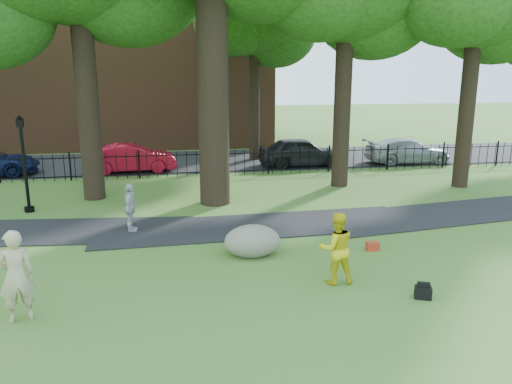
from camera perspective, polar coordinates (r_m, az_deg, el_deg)
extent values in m
plane|color=#476A25|center=(12.00, -1.60, -9.76)|extent=(120.00, 120.00, 0.00)
cube|color=black|center=(15.76, -0.02, -3.96)|extent=(36.07, 3.85, 0.03)
cube|color=black|center=(27.37, -6.40, 3.54)|extent=(80.00, 7.00, 0.02)
cube|color=black|center=(23.26, -5.85, 4.31)|extent=(44.00, 0.04, 0.04)
cube|color=black|center=(23.41, -5.80, 2.28)|extent=(44.00, 0.04, 0.04)
cube|color=brown|center=(35.01, -14.30, 15.27)|extent=(18.00, 8.00, 12.00)
cylinder|color=black|center=(17.98, -5.02, 15.14)|extent=(1.10, 1.10, 10.50)
cylinder|color=black|center=(19.63, -18.88, 12.31)|extent=(0.80, 0.80, 9.10)
cylinder|color=black|center=(21.12, 9.93, 11.91)|extent=(0.70, 0.70, 8.40)
ellipsoid|color=#1B3E10|center=(22.57, 13.33, 20.11)|extent=(5.28, 5.28, 4.49)
cylinder|color=black|center=(22.43, 23.14, 10.69)|extent=(0.64, 0.64, 8.05)
ellipsoid|color=#1B3E10|center=(23.95, 25.78, 18.03)|extent=(4.96, 4.96, 4.22)
imported|color=tan|center=(10.79, -25.76, -8.64)|extent=(0.79, 0.66, 1.85)
imported|color=gold|center=(11.57, 9.16, -6.35)|extent=(0.83, 0.65, 1.69)
imported|color=#B1B1B6|center=(15.53, -14.19, -1.78)|extent=(0.44, 0.90, 1.49)
ellipsoid|color=#696258|center=(13.27, -0.42, -5.40)|extent=(1.79, 1.56, 0.87)
cylinder|color=black|center=(18.78, -24.89, 2.27)|extent=(0.11, 0.11, 2.94)
cylinder|color=black|center=(19.07, -24.47, -1.80)|extent=(0.33, 0.33, 0.18)
cube|color=black|center=(18.56, -25.38, 7.14)|extent=(0.21, 0.21, 0.28)
cone|color=black|center=(18.55, -25.44, 7.70)|extent=(0.29, 0.29, 0.15)
cube|color=black|center=(11.51, 18.54, -10.85)|extent=(0.41, 0.34, 0.27)
cube|color=#A02E17|center=(14.05, 13.18, -6.05)|extent=(0.35, 0.23, 0.23)
imported|color=#B00D25|center=(24.82, -14.04, 3.78)|extent=(4.30, 1.84, 1.38)
imported|color=black|center=(25.70, 5.21, 4.60)|extent=(4.41, 1.84, 1.49)
imported|color=#9EA0A6|center=(27.66, 16.92, 4.52)|extent=(4.55, 1.90, 1.31)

